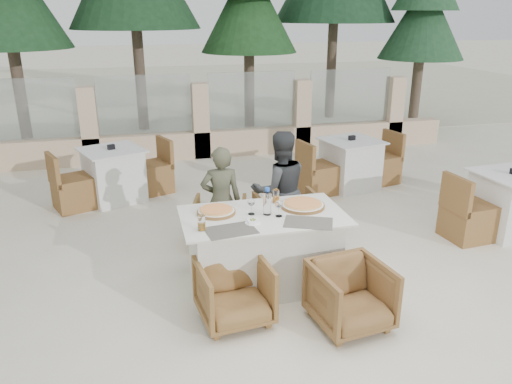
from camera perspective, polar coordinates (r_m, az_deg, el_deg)
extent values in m
plane|color=silver|center=(5.31, 1.18, -9.80)|extent=(80.00, 80.00, 0.00)
cube|color=beige|center=(18.67, -10.22, 11.53)|extent=(30.00, 16.00, 0.01)
cone|color=#1D4322|center=(11.68, -26.66, 18.53)|extent=(2.42, 2.42, 5.50)
cone|color=#204A20|center=(11.96, -0.82, 19.29)|extent=(2.20, 2.20, 5.00)
cone|color=#234E2C|center=(12.85, 18.49, 17.26)|extent=(1.98, 1.98, 4.50)
cube|color=#56534A|center=(4.52, -2.89, -4.40)|extent=(0.48, 0.35, 0.00)
cube|color=#5D5850|center=(4.70, 6.01, -3.49)|extent=(0.53, 0.45, 0.00)
cylinder|color=#E7511F|center=(4.89, -4.56, -2.19)|extent=(0.46, 0.46, 0.05)
cylinder|color=#D24F1C|center=(5.06, 5.36, -1.42)|extent=(0.57, 0.57, 0.06)
cylinder|color=silver|center=(4.82, 1.29, -1.06)|extent=(0.10, 0.10, 0.28)
cylinder|color=orange|center=(4.52, -6.24, -3.52)|extent=(0.08, 0.08, 0.14)
cylinder|color=orange|center=(5.14, 2.30, -0.47)|extent=(0.08, 0.08, 0.14)
imported|color=olive|center=(5.93, -4.16, -3.46)|extent=(0.75, 0.76, 0.57)
imported|color=brown|center=(5.76, 3.89, -3.60)|extent=(0.74, 0.76, 0.67)
imported|color=brown|center=(4.53, -2.50, -11.30)|extent=(0.68, 0.70, 0.57)
imported|color=brown|center=(4.53, 10.75, -11.55)|extent=(0.71, 0.72, 0.59)
imported|color=#4A4C37|center=(5.62, -4.00, -1.01)|extent=(0.48, 0.33, 1.26)
imported|color=#343739|center=(5.74, 2.72, 0.20)|extent=(0.69, 0.54, 1.39)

